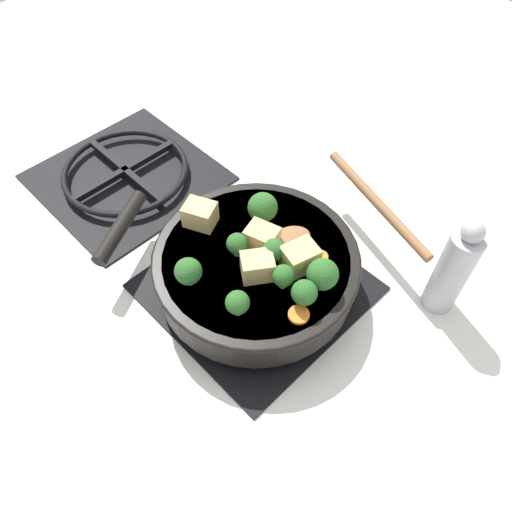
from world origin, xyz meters
TOP-DOWN VIEW (x-y plane):
  - ground_plane at (0.00, 0.00)m, footprint 2.40×2.40m
  - front_burner_grate at (0.00, 0.00)m, footprint 0.31×0.31m
  - rear_burner_grate at (0.00, 0.36)m, footprint 0.31×0.31m
  - skillet_pan at (-0.00, 0.00)m, footprint 0.34×0.41m
  - wooden_spoon at (0.15, -0.04)m, footprint 0.24×0.25m
  - tofu_cube_center_large at (-0.02, -0.03)m, footprint 0.06×0.06m
  - tofu_cube_near_handle at (0.02, 0.01)m, footprint 0.05×0.06m
  - tofu_cube_east_chunk at (-0.02, 0.11)m, footprint 0.05×0.06m
  - tofu_cube_west_chunk at (0.03, -0.06)m, footprint 0.06×0.05m
  - broccoli_floret_near_spoon at (0.01, -0.02)m, footprint 0.04×0.04m
  - broccoli_floret_center_top at (0.03, -0.10)m, footprint 0.05×0.05m
  - broccoli_floret_east_rim at (0.06, 0.04)m, footprint 0.05×0.05m
  - broccoli_floret_west_rim at (-0.10, 0.03)m, footprint 0.04×0.04m
  - broccoli_floret_north_edge at (-0.01, -0.11)m, footprint 0.04×0.04m
  - broccoli_floret_south_cluster at (-0.02, 0.02)m, footprint 0.03×0.03m
  - broccoli_floret_mid_floret at (-0.01, -0.07)m, footprint 0.03×0.03m
  - broccoli_floret_small_inner at (-0.09, -0.05)m, footprint 0.03×0.03m
  - carrot_slice_orange_thin at (0.07, -0.07)m, footprint 0.02×0.02m
  - carrot_slice_near_center at (-0.03, -0.12)m, footprint 0.03×0.03m
  - carrot_slice_edge_slice at (0.05, -0.09)m, footprint 0.02×0.02m
  - pepper_mill at (0.19, -0.22)m, footprint 0.05×0.05m

SIDE VIEW (x-z plane):
  - ground_plane at x=0.00m, z-range 0.00..0.00m
  - front_burner_grate at x=0.00m, z-range 0.00..0.03m
  - rear_burner_grate at x=0.00m, z-range 0.00..0.03m
  - skillet_pan at x=0.00m, z-range 0.03..0.09m
  - pepper_mill at x=0.19m, z-range -0.01..0.18m
  - carrot_slice_orange_thin at x=0.07m, z-range 0.09..0.09m
  - carrot_slice_near_center at x=-0.03m, z-range 0.09..0.09m
  - carrot_slice_edge_slice at x=0.05m, z-range 0.09..0.09m
  - wooden_spoon at x=0.15m, z-range 0.08..0.10m
  - tofu_cube_center_large at x=-0.02m, z-range 0.09..0.12m
  - tofu_cube_near_handle at x=0.02m, z-range 0.09..0.12m
  - tofu_cube_east_chunk at x=-0.02m, z-range 0.09..0.12m
  - tofu_cube_west_chunk at x=0.03m, z-range 0.09..0.12m
  - broccoli_floret_south_cluster at x=-0.02m, z-range 0.09..0.13m
  - broccoli_floret_mid_floret at x=-0.01m, z-range 0.09..0.13m
  - broccoli_floret_small_inner at x=-0.09m, z-range 0.09..0.13m
  - broccoli_floret_near_spoon at x=0.01m, z-range 0.09..0.13m
  - broccoli_floret_north_edge at x=-0.01m, z-range 0.09..0.13m
  - broccoli_floret_west_rim at x=-0.10m, z-range 0.09..0.13m
  - broccoli_floret_center_top at x=0.03m, z-range 0.09..0.14m
  - broccoli_floret_east_rim at x=0.06m, z-range 0.09..0.14m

